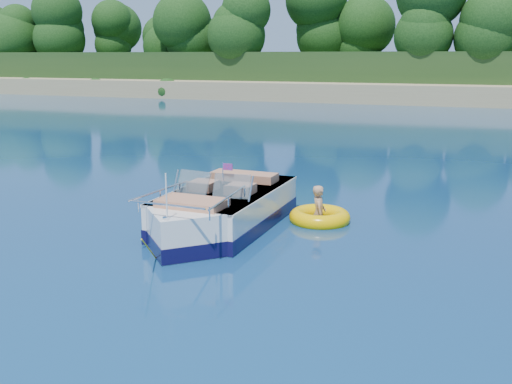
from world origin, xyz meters
TOP-DOWN VIEW (x-y plane):
  - ground at (0.00, 0.00)m, footprint 160.00×160.00m
  - shoreline at (0.00, 63.77)m, footprint 170.00×59.00m
  - treeline at (0.04, 41.01)m, footprint 150.00×7.12m
  - motorboat at (-0.65, 0.39)m, footprint 2.15×5.66m
  - tow_tube at (1.24, 1.77)m, footprint 1.47×1.47m
  - boy at (1.20, 1.81)m, footprint 0.56×0.81m

SIDE VIEW (x-z plane):
  - ground at x=0.00m, z-range 0.00..0.00m
  - boy at x=1.20m, z-range -0.72..0.72m
  - tow_tube at x=1.24m, z-range -0.09..0.28m
  - motorboat at x=-0.65m, z-range -0.58..1.31m
  - shoreline at x=0.00m, z-range -2.02..3.98m
  - treeline at x=0.04m, z-range 1.45..9.64m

